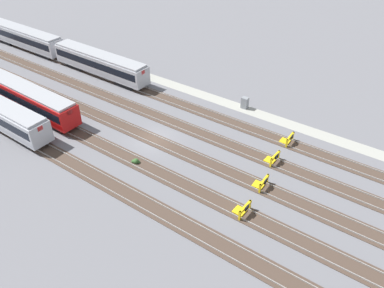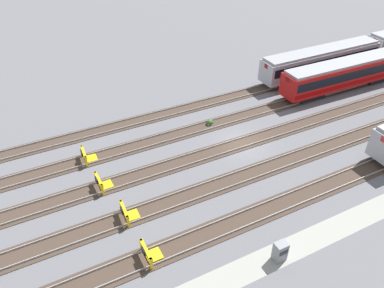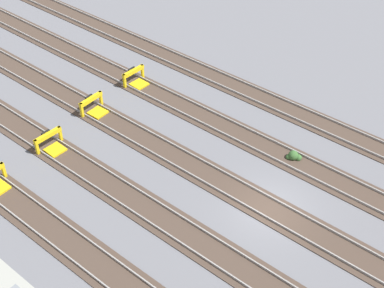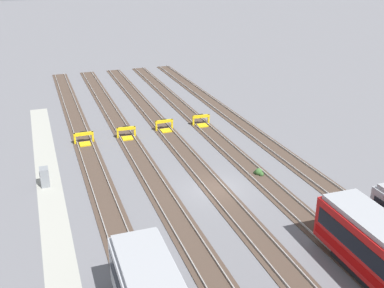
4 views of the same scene
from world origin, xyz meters
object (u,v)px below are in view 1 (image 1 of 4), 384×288
(subway_car_front_row_centre, at_px, (25,38))
(subway_car_front_row_right_inner, at_px, (27,98))
(bumper_stop_near_inner_track, at_px, (273,158))
(subway_car_back_row_leftmost, at_px, (100,63))
(bumper_stop_nearest_track, at_px, (288,139))
(bumper_stop_middle_track, at_px, (261,183))
(electrical_cabinet, at_px, (245,103))
(bumper_stop_far_inner_track, at_px, (243,210))
(weed_clump, at_px, (136,161))

(subway_car_front_row_centre, xyz_separation_m, subway_car_front_row_right_inner, (-19.12, 13.08, 0.00))
(bumper_stop_near_inner_track, bearing_deg, subway_car_back_row_leftmost, -7.92)
(bumper_stop_nearest_track, relative_size, bumper_stop_near_inner_track, 1.00)
(subway_car_back_row_leftmost, distance_m, bumper_stop_near_inner_track, 31.93)
(subway_car_front_row_centre, distance_m, bumper_stop_middle_track, 52.26)
(subway_car_front_row_right_inner, bearing_deg, bumper_stop_near_inner_track, -164.52)
(subway_car_back_row_leftmost, relative_size, bumper_stop_near_inner_track, 8.97)
(subway_car_front_row_right_inner, xyz_separation_m, subway_car_back_row_leftmost, (-0.00, -13.15, 0.00))
(electrical_cabinet, bearing_deg, bumper_stop_near_inner_track, 133.86)
(subway_car_back_row_leftmost, bearing_deg, electrical_cabinet, -169.87)
(bumper_stop_far_inner_track, xyz_separation_m, weed_clump, (13.41, 0.18, -0.27))
(subway_car_front_row_right_inner, bearing_deg, bumper_stop_far_inner_track, 180.00)
(bumper_stop_near_inner_track, bearing_deg, weed_clump, 35.74)
(subway_car_back_row_leftmost, bearing_deg, weed_clump, 145.21)
(bumper_stop_nearest_track, bearing_deg, bumper_stop_near_inner_track, 91.39)
(subway_car_front_row_centre, relative_size, bumper_stop_nearest_track, 9.00)
(subway_car_front_row_right_inner, relative_size, electrical_cabinet, 11.29)
(bumper_stop_near_inner_track, bearing_deg, subway_car_front_row_centre, -4.88)
(subway_car_front_row_right_inner, relative_size, bumper_stop_near_inner_track, 8.99)
(subway_car_back_row_leftmost, distance_m, bumper_stop_middle_track, 33.60)
(subway_car_back_row_leftmost, xyz_separation_m, weed_clump, (-19.18, 13.32, -1.80))
(subway_car_front_row_centre, bearing_deg, bumper_stop_near_inner_track, 175.12)
(subway_car_front_row_right_inner, distance_m, electrical_cabinet, 29.10)
(bumper_stop_nearest_track, height_order, electrical_cabinet, electrical_cabinet)
(subway_car_back_row_leftmost, height_order, bumper_stop_nearest_track, subway_car_back_row_leftmost)
(bumper_stop_nearest_track, relative_size, bumper_stop_middle_track, 1.00)
(subway_car_front_row_centre, height_order, bumper_stop_far_inner_track, subway_car_front_row_centre)
(bumper_stop_near_inner_track, xyz_separation_m, bumper_stop_far_inner_track, (-1.00, 8.75, 0.00))
(subway_car_front_row_centre, relative_size, electrical_cabinet, 11.26)
(subway_car_front_row_centre, height_order, subway_car_front_row_right_inner, same)
(electrical_cabinet, bearing_deg, weed_clump, 76.59)
(subway_car_front_row_centre, distance_m, bumper_stop_near_inner_track, 50.91)
(bumper_stop_nearest_track, xyz_separation_m, electrical_cabinet, (8.13, -4.21, 0.29))
(subway_car_front_row_right_inner, bearing_deg, bumper_stop_middle_track, -172.34)
(bumper_stop_near_inner_track, bearing_deg, bumper_stop_nearest_track, -88.61)
(bumper_stop_near_inner_track, relative_size, bumper_stop_middle_track, 1.00)
(subway_car_front_row_centre, bearing_deg, bumper_stop_middle_track, 170.39)
(subway_car_front_row_right_inner, height_order, bumper_stop_nearest_track, subway_car_front_row_right_inner)
(bumper_stop_nearest_track, xyz_separation_m, bumper_stop_middle_track, (-0.91, 8.76, 0.00))
(bumper_stop_middle_track, bearing_deg, weed_clump, 18.94)
(subway_car_back_row_leftmost, xyz_separation_m, bumper_stop_middle_track, (-32.39, 8.79, -1.53))
(bumper_stop_middle_track, distance_m, weed_clump, 13.97)
(subway_car_front_row_centre, height_order, weed_clump, subway_car_front_row_centre)
(bumper_stop_far_inner_track, distance_m, electrical_cabinet, 19.63)
(bumper_stop_nearest_track, distance_m, bumper_stop_far_inner_track, 13.16)
(subway_car_front_row_right_inner, distance_m, bumper_stop_nearest_track, 34.14)
(bumper_stop_nearest_track, xyz_separation_m, bumper_stop_far_inner_track, (-1.11, 13.11, 0.00))
(bumper_stop_middle_track, bearing_deg, subway_car_front_row_right_inner, 7.66)
(subway_car_front_row_right_inner, relative_size, bumper_stop_far_inner_track, 8.99)
(bumper_stop_near_inner_track, relative_size, weed_clump, 2.18)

